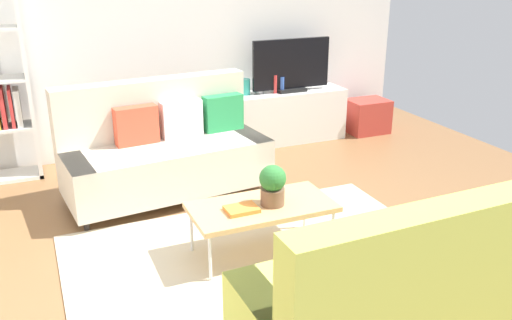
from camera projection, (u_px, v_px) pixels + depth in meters
The scene contains 15 objects.
ground_plane at pixel (243, 257), 4.25m from camera, with size 7.68×7.68×0.00m, color brown.
wall_far at pixel (151, 27), 6.16m from camera, with size 6.40×0.12×2.90m, color white.
area_rug at pixel (266, 266), 4.12m from camera, with size 2.90×2.20×0.01m, color beige.
couch_beige at pixel (165, 150), 5.24m from camera, with size 1.98×1.04×1.10m.
couch_green at pixel (410, 292), 3.04m from camera, with size 1.92×0.89×1.10m.
coffee_table at pixel (262, 208), 4.18m from camera, with size 1.10×0.56×0.42m.
tv_console at pixel (289, 116), 6.85m from camera, with size 1.40×0.44×0.64m, color silver.
tv at pixel (291, 66), 6.61m from camera, with size 1.00×0.20×0.64m.
storage_trunk at pixel (367, 116), 7.20m from camera, with size 0.52×0.40×0.44m, color #B2382D.
potted_plant at pixel (273, 185), 4.12m from camera, with size 0.21×0.21×0.32m.
table_book_0 at pixel (242, 209), 4.06m from camera, with size 0.24×0.18×0.03m, color orange.
vase_0 at pixel (245, 87), 6.53m from camera, with size 0.13×0.13×0.19m, color #33B29E.
vase_1 at pixel (259, 86), 6.61m from camera, with size 0.11×0.11×0.17m, color silver.
bottle_0 at pixel (275, 84), 6.58m from camera, with size 0.04×0.04×0.22m, color red.
bottle_1 at pixel (282, 85), 6.62m from camera, with size 0.05×0.05×0.19m, color #3359B2.
Camera 1 is at (-1.36, -3.46, 2.20)m, focal length 38.27 mm.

